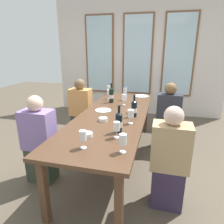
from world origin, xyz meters
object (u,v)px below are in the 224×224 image
(seated_person_0, at_px, (40,142))
(tasting_bowl_0, at_px, (87,135))
(dining_table, at_px, (113,118))
(wine_glass_3, at_px, (83,136))
(white_plate_0, at_px, (103,110))
(wine_glass_5, at_px, (109,89))
(wine_bottle_1, at_px, (119,122))
(wine_glass_2, at_px, (109,93))
(wine_glass_6, at_px, (131,114))
(water_bottle, at_px, (125,94))
(tasting_bowl_2, at_px, (103,119))
(wine_glass_1, at_px, (117,127))
(seated_person_3, at_px, (168,118))
(tasting_bowl_1, at_px, (132,112))
(wine_bottle_2, at_px, (134,109))
(seated_person_2, at_px, (81,111))
(seated_person_1, at_px, (169,161))
(wine_glass_0, at_px, (123,140))
(white_plate_1, at_px, (141,96))
(wine_bottle_0, at_px, (111,95))
(wine_glass_4, at_px, (124,98))

(seated_person_0, bearing_deg, tasting_bowl_0, -11.20)
(dining_table, relative_size, wine_glass_3, 15.46)
(white_plate_0, bearing_deg, wine_glass_5, 100.79)
(wine_bottle_1, xyz_separation_m, wine_glass_2, (-0.49, 1.40, 0.01))
(wine_glass_6, bearing_deg, water_bottle, 104.28)
(white_plate_0, relative_size, wine_bottle_1, 0.78)
(white_plate_0, relative_size, wine_glass_2, 1.37)
(wine_bottle_1, distance_m, tasting_bowl_2, 0.41)
(wine_glass_1, xyz_separation_m, seated_person_3, (0.55, 1.37, -0.34))
(tasting_bowl_1, relative_size, water_bottle, 0.51)
(tasting_bowl_2, relative_size, wine_glass_5, 0.65)
(white_plate_0, bearing_deg, wine_glass_3, -82.43)
(wine_glass_2, xyz_separation_m, wine_glass_3, (0.25, -1.84, -0.00))
(water_bottle, distance_m, wine_glass_5, 0.52)
(wine_bottle_1, distance_m, wine_bottle_2, 0.57)
(wine_glass_3, relative_size, seated_person_2, 0.16)
(seated_person_1, bearing_deg, wine_glass_2, 124.67)
(water_bottle, relative_size, wine_glass_0, 1.38)
(white_plate_1, distance_m, water_bottle, 0.45)
(wine_bottle_0, distance_m, wine_bottle_1, 1.26)
(wine_glass_0, bearing_deg, white_plate_1, 92.00)
(wine_bottle_2, bearing_deg, wine_glass_0, -87.31)
(wine_glass_4, relative_size, seated_person_0, 0.16)
(white_plate_1, distance_m, tasting_bowl_2, 1.51)
(wine_glass_0, bearing_deg, wine_bottle_1, 107.06)
(wine_glass_0, relative_size, seated_person_0, 0.16)
(wine_glass_1, height_order, wine_glass_5, same)
(wine_glass_4, height_order, seated_person_3, seated_person_3)
(wine_bottle_2, relative_size, water_bottle, 1.25)
(wine_bottle_1, distance_m, seated_person_0, 1.04)
(wine_glass_1, relative_size, wine_glass_2, 1.00)
(dining_table, distance_m, white_plate_0, 0.22)
(water_bottle, relative_size, seated_person_0, 0.22)
(white_plate_1, bearing_deg, tasting_bowl_0, -100.05)
(wine_glass_1, relative_size, seated_person_3, 0.16)
(white_plate_1, bearing_deg, tasting_bowl_1, -90.87)
(wine_glass_1, height_order, wine_glass_3, same)
(wine_glass_1, bearing_deg, seated_person_3, 68.29)
(wine_bottle_0, relative_size, tasting_bowl_0, 2.89)
(wine_glass_0, xyz_separation_m, wine_glass_5, (-0.72, 2.18, 0.00))
(tasting_bowl_2, xyz_separation_m, wine_glass_3, (0.03, -0.73, 0.10))
(wine_bottle_0, distance_m, seated_person_0, 1.43)
(wine_glass_0, bearing_deg, wine_glass_2, 108.83)
(dining_table, xyz_separation_m, wine_glass_4, (0.06, 0.48, 0.19))
(white_plate_1, distance_m, wine_bottle_0, 0.74)
(wine_glass_0, relative_size, wine_glass_6, 1.00)
(dining_table, height_order, tasting_bowl_0, tasting_bowl_0)
(wine_glass_2, bearing_deg, water_bottle, 2.00)
(wine_bottle_0, xyz_separation_m, wine_glass_5, (-0.20, 0.56, -0.01))
(seated_person_3, bearing_deg, wine_glass_6, -116.63)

